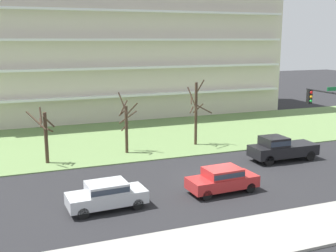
{
  "coord_description": "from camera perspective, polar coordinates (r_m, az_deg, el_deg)",
  "views": [
    {
      "loc": [
        -12.79,
        -23.77,
        9.38
      ],
      "look_at": [
        -1.31,
        6.0,
        2.69
      ],
      "focal_mm": 44.66,
      "sensor_mm": 36.0,
      "label": 1
    }
  ],
  "objects": [
    {
      "name": "ground",
      "position": [
        28.58,
        6.86,
        -7.41
      ],
      "size": [
        160.0,
        160.0,
        0.0
      ],
      "primitive_type": "plane",
      "color": "#232326"
    },
    {
      "name": "tree_center",
      "position": [
        36.91,
        3.86,
        2.04
      ],
      "size": [
        1.99,
        1.95,
        5.89
      ],
      "color": "#423023",
      "rests_on": "ground"
    },
    {
      "name": "tree_left",
      "position": [
        34.5,
        -5.71,
        0.22
      ],
      "size": [
        1.69,
        1.7,
        5.17
      ],
      "color": "#423023",
      "rests_on": "ground"
    },
    {
      "name": "grass_lawn_strip",
      "position": [
        40.96,
        -2.31,
        -1.35
      ],
      "size": [
        80.0,
        16.0,
        0.08
      ],
      "primitive_type": "cube",
      "color": "#66844C",
      "rests_on": "ground"
    },
    {
      "name": "sedan_silver_center_left",
      "position": [
        23.85,
        -8.36,
        -9.19
      ],
      "size": [
        4.49,
        2.04,
        1.57
      ],
      "rotation": [
        0.0,
        0.0,
        0.05
      ],
      "color": "#B7BABF",
      "rests_on": "ground"
    },
    {
      "name": "sedan_red_center_right",
      "position": [
        26.28,
        7.43,
        -7.15
      ],
      "size": [
        4.49,
        2.03,
        1.57
      ],
      "rotation": [
        0.0,
        0.0,
        0.05
      ],
      "color": "#B22828",
      "rests_on": "ground"
    },
    {
      "name": "tree_far_left",
      "position": [
        32.7,
        -16.43,
        -1.09
      ],
      "size": [
        2.05,
        1.74,
        4.38
      ],
      "color": "#423023",
      "rests_on": "ground"
    },
    {
      "name": "sidewalk_curb_near",
      "position": [
        22.34,
        16.74,
        -13.31
      ],
      "size": [
        80.0,
        4.0,
        0.15
      ],
      "primitive_type": "cube",
      "color": "#99968E",
      "rests_on": "ground"
    },
    {
      "name": "apartment_building",
      "position": [
        53.62,
        -7.44,
        11.63
      ],
      "size": [
        40.91,
        13.55,
        18.54
      ],
      "color": "beige",
      "rests_on": "ground"
    },
    {
      "name": "pickup_black_near_left",
      "position": [
        33.82,
        15.13,
        -2.9
      ],
      "size": [
        5.41,
        2.04,
        1.95
      ],
      "rotation": [
        0.0,
        0.0,
        3.13
      ],
      "color": "black",
      "rests_on": "ground"
    }
  ]
}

